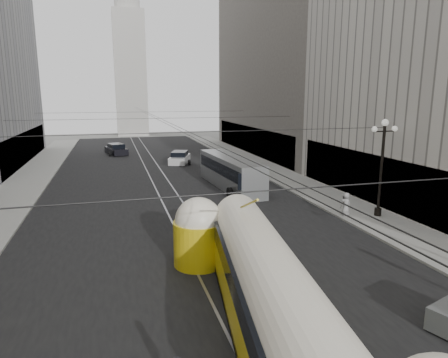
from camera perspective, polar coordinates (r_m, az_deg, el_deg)
road at (r=37.40m, az=-8.93°, el=-0.61°), size 20.00×85.00×0.02m
sidewalk_left at (r=41.33m, az=-26.29°, el=-0.42°), size 4.00×72.00×0.15m
sidewalk_right at (r=43.68m, az=6.32°, el=1.36°), size 4.00×72.00×0.15m
rail_left at (r=37.32m, az=-10.07°, el=-0.68°), size 0.12×85.00×0.04m
rail_right at (r=37.49m, az=-7.79°, el=-0.55°), size 0.12×85.00×0.04m
building_right_far at (r=57.75m, az=9.82°, el=20.00°), size 12.60×32.60×32.60m
distant_tower at (r=84.18m, az=-13.35°, el=16.34°), size 6.00×6.00×31.36m
lamppost_right_mid at (r=27.83m, az=21.63°, el=2.24°), size 1.86×0.44×6.37m
catenary at (r=35.61m, az=-8.84°, el=8.34°), size 25.00×72.00×0.23m
streetcar at (r=13.79m, az=6.21°, el=-15.69°), size 4.33×15.29×3.37m
city_bus at (r=34.92m, az=0.91°, el=1.15°), size 3.00×10.93×2.74m
sedan_white_far at (r=47.95m, az=-6.35°, el=3.02°), size 3.32×4.99×1.46m
sedan_dark_far at (r=56.90m, az=-15.14°, el=4.09°), size 3.15×5.08×1.49m
pedestrian_sidewalk_right at (r=27.67m, az=16.99°, el=-3.45°), size 0.82×0.57×1.57m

